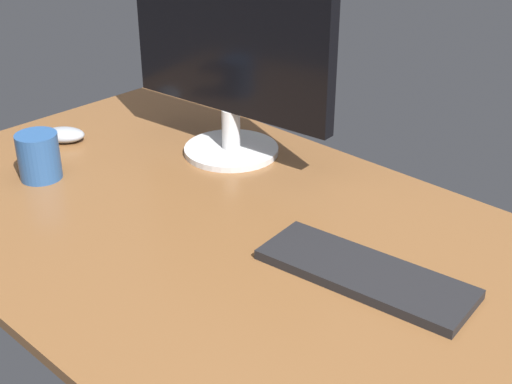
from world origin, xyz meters
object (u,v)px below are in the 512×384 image
keyboard (365,274)px  monitor (229,44)px  computer_mouse (64,135)px  coffee_mug (39,156)px

keyboard → monitor: bearing=152.2°
computer_mouse → coffee_mug: 19.25cm
keyboard → coffee_mug: 72.85cm
computer_mouse → keyboard: bearing=-36.9°
keyboard → coffee_mug: bearing=-173.5°
keyboard → computer_mouse: (-83.76, -2.93, 0.78)cm
keyboard → coffee_mug: size_ratio=3.65×
keyboard → coffee_mug: (-70.78, -16.76, 4.06)cm
monitor → coffee_mug: bearing=-124.4°
computer_mouse → monitor: bearing=-4.2°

